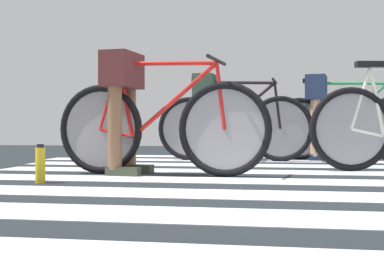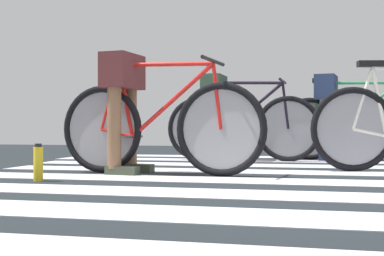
# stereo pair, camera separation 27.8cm
# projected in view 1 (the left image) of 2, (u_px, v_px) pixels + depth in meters

# --- Properties ---
(ground) EXTENTS (18.00, 14.00, 0.02)m
(ground) POSITION_uv_depth(u_px,v_px,m) (286.00, 186.00, 3.53)
(ground) COLOR black
(crosswalk_markings) EXTENTS (5.46, 6.51, 0.00)m
(crosswalk_markings) POSITION_uv_depth(u_px,v_px,m) (286.00, 182.00, 3.69)
(crosswalk_markings) COLOR silver
(crosswalk_markings) RESTS_ON ground
(bicycle_1_of_4) EXTENTS (1.73, 0.52, 0.93)m
(bicycle_1_of_4) POSITION_uv_depth(u_px,v_px,m) (160.00, 126.00, 4.18)
(bicycle_1_of_4) COLOR black
(bicycle_1_of_4) RESTS_ON ground
(cyclist_1_of_4) EXTENTS (0.35, 0.43, 0.96)m
(cyclist_1_of_4) POSITION_uv_depth(u_px,v_px,m) (123.00, 96.00, 4.27)
(cyclist_1_of_4) COLOR brown
(cyclist_1_of_4) RESTS_ON ground
(bicycle_3_of_4) EXTENTS (1.74, 0.52, 0.93)m
(bicycle_3_of_4) POSITION_uv_depth(u_px,v_px,m) (233.00, 126.00, 5.98)
(bicycle_3_of_4) COLOR black
(bicycle_3_of_4) RESTS_ON ground
(cyclist_3_of_4) EXTENTS (0.33, 0.42, 0.96)m
(cyclist_3_of_4) POSITION_uv_depth(u_px,v_px,m) (206.00, 105.00, 6.05)
(cyclist_3_of_4) COLOR beige
(cyclist_3_of_4) RESTS_ON ground
(bicycle_4_of_4) EXTENTS (1.73, 0.52, 0.93)m
(bicycle_4_of_4) POSITION_uv_depth(u_px,v_px,m) (345.00, 126.00, 6.07)
(bicycle_4_of_4) COLOR black
(bicycle_4_of_4) RESTS_ON ground
(cyclist_4_of_4) EXTENTS (0.36, 0.44, 0.97)m
(cyclist_4_of_4) POSITION_uv_depth(u_px,v_px,m) (317.00, 105.00, 6.16)
(cyclist_4_of_4) COLOR tan
(cyclist_4_of_4) RESTS_ON ground
(water_bottle) EXTENTS (0.07, 0.07, 0.26)m
(water_bottle) POSITION_uv_depth(u_px,v_px,m) (40.00, 164.00, 3.63)
(water_bottle) COLOR gold
(water_bottle) RESTS_ON ground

